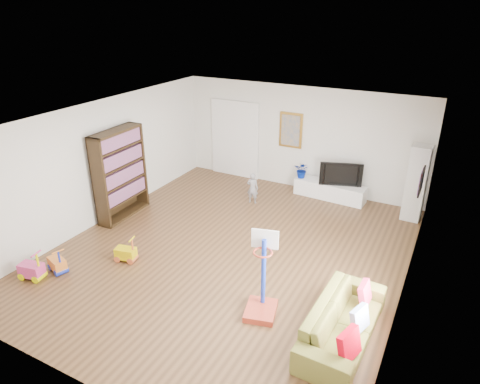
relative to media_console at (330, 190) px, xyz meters
The scene contains 25 objects.
floor 3.56m from the media_console, 106.16° to the right, with size 6.50×7.50×0.00m, color brown.
ceiling 4.34m from the media_console, 106.16° to the right, with size 6.50×7.50×0.00m, color white.
wall_back 1.55m from the media_console, 161.47° to the left, with size 6.50×0.00×2.70m, color silver.
wall_front 7.33m from the media_console, 97.87° to the right, with size 6.50×0.00×2.70m, color silver.
wall_left 5.56m from the media_console, 141.13° to the right, with size 0.00×7.50×2.70m, color silver.
wall_right 4.25m from the media_console, 56.53° to the right, with size 0.00×7.50×2.70m, color white.
navy_accent 3.44m from the media_console, 41.96° to the right, with size 0.01×3.20×1.70m, color black.
olive_wainscot 3.03m from the media_console, 41.96° to the right, with size 0.01×3.20×1.00m, color brown.
doorway 3.02m from the media_console, behind, with size 1.45×0.06×2.10m, color white.
painting_back 1.85m from the media_console, 166.76° to the left, with size 0.62×0.06×0.92m, color gold.
artwork_right 3.14m from the media_console, 39.83° to the right, with size 0.04×0.56×0.46m, color #7F3F8C.
media_console is the anchor object (origin of this frame).
tall_cabinet 2.12m from the media_console, ahead, with size 0.41×0.41×1.76m, color silver.
bookshelf 5.15m from the media_console, 141.63° to the right, with size 0.37×1.41×2.05m, color #302010.
sofa 5.04m from the media_console, 71.05° to the right, with size 2.06×0.81×0.60m, color olive.
basketball_hoop 4.87m from the media_console, 85.97° to the right, with size 0.49×0.59×1.42m, color #AB3623.
ride_on_yellow 5.34m from the media_console, 119.40° to the right, with size 0.38×0.24×0.51m, color #D5BB04.
ride_on_orange 6.53m from the media_console, 122.39° to the right, with size 0.38×0.24×0.51m, color orange.
ride_on_pink 6.96m from the media_console, 122.31° to the right, with size 0.42×0.26×0.56m, color #CF397B.
child 2.00m from the media_console, 144.42° to the right, with size 0.29×0.19×0.78m, color gray.
tv 0.56m from the media_console, ahead, with size 1.04×0.14×0.60m, color black.
vase_plant 0.87m from the media_console, behind, with size 0.38×0.33×0.43m, color navy.
pillow_left 5.69m from the media_console, 70.84° to the right, with size 0.10×0.39×0.39m, color red.
pillow_center 5.16m from the media_console, 68.73° to the right, with size 0.09×0.34×0.34m, color white.
pillow_right 4.57m from the media_console, 66.73° to the right, with size 0.09×0.35×0.35m, color #C8274F.
Camera 1 is at (3.59, -6.43, 4.58)m, focal length 32.00 mm.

